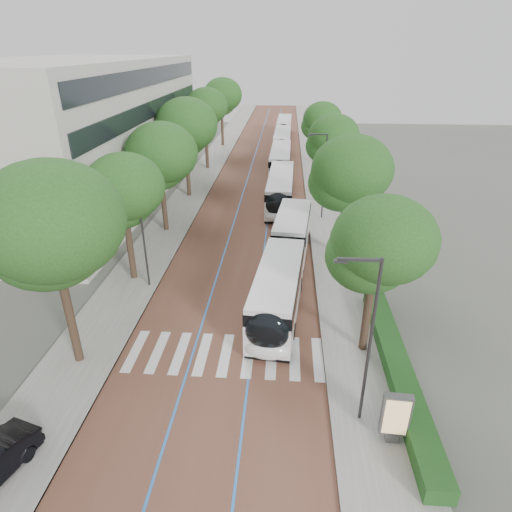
# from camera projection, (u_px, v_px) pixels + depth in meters

# --- Properties ---
(ground) EXTENTS (160.00, 160.00, 0.00)m
(ground) POSITION_uv_depth(u_px,v_px,m) (219.00, 367.00, 22.37)
(ground) COLOR #51544C
(ground) RESTS_ON ground
(road) EXTENTS (11.00, 140.00, 0.02)m
(road) POSITION_uv_depth(u_px,v_px,m) (262.00, 169.00, 58.17)
(road) COLOR brown
(road) RESTS_ON ground
(sidewalk_left) EXTENTS (4.00, 140.00, 0.12)m
(sidewalk_left) POSITION_uv_depth(u_px,v_px,m) (208.00, 168.00, 58.61)
(sidewalk_left) COLOR gray
(sidewalk_left) RESTS_ON ground
(sidewalk_right) EXTENTS (4.00, 140.00, 0.12)m
(sidewalk_right) POSITION_uv_depth(u_px,v_px,m) (318.00, 170.00, 57.68)
(sidewalk_right) COLOR gray
(sidewalk_right) RESTS_ON ground
(kerb_left) EXTENTS (0.20, 140.00, 0.14)m
(kerb_left) POSITION_uv_depth(u_px,v_px,m) (221.00, 168.00, 58.50)
(kerb_left) COLOR gray
(kerb_left) RESTS_ON ground
(kerb_right) EXTENTS (0.20, 140.00, 0.14)m
(kerb_right) POSITION_uv_depth(u_px,v_px,m) (303.00, 170.00, 57.80)
(kerb_right) COLOR gray
(kerb_right) RESTS_ON ground
(zebra_crossing) EXTENTS (10.55, 3.60, 0.01)m
(zebra_crossing) POSITION_uv_depth(u_px,v_px,m) (226.00, 355.00, 23.24)
(zebra_crossing) COLOR silver
(zebra_crossing) RESTS_ON ground
(lane_line_left) EXTENTS (0.12, 126.00, 0.01)m
(lane_line_left) POSITION_uv_depth(u_px,v_px,m) (251.00, 169.00, 58.26)
(lane_line_left) COLOR blue
(lane_line_left) RESTS_ON road
(lane_line_right) EXTENTS (0.12, 126.00, 0.01)m
(lane_line_right) POSITION_uv_depth(u_px,v_px,m) (274.00, 170.00, 58.06)
(lane_line_right) COLOR blue
(lane_line_right) RESTS_ON road
(office_building) EXTENTS (18.11, 40.00, 14.00)m
(office_building) POSITION_uv_depth(u_px,v_px,m) (74.00, 131.00, 45.55)
(office_building) COLOR beige
(office_building) RESTS_ON ground
(hedge) EXTENTS (1.20, 14.00, 0.80)m
(hedge) POSITION_uv_depth(u_px,v_px,m) (397.00, 368.00, 21.58)
(hedge) COLOR #184417
(hedge) RESTS_ON sidewalk_right
(streetlight_near) EXTENTS (1.82, 0.20, 8.00)m
(streetlight_near) POSITION_uv_depth(u_px,v_px,m) (367.00, 331.00, 17.15)
(streetlight_near) COLOR #313234
(streetlight_near) RESTS_ON sidewalk_right
(streetlight_far) EXTENTS (1.82, 0.20, 8.00)m
(streetlight_far) POSITION_uv_depth(u_px,v_px,m) (323.00, 170.00, 39.52)
(streetlight_far) COLOR #313234
(streetlight_far) RESTS_ON sidewalk_right
(lamp_post_left) EXTENTS (0.14, 0.14, 8.00)m
(lamp_post_left) POSITION_uv_depth(u_px,v_px,m) (143.00, 232.00, 28.09)
(lamp_post_left) COLOR #313234
(lamp_post_left) RESTS_ON sidewalk_left
(trees_left) EXTENTS (6.49, 61.34, 10.25)m
(trees_left) POSITION_uv_depth(u_px,v_px,m) (178.00, 137.00, 41.86)
(trees_left) COLOR black
(trees_left) RESTS_ON ground
(trees_right) EXTENTS (5.97, 47.20, 8.97)m
(trees_right) POSITION_uv_depth(u_px,v_px,m) (336.00, 156.00, 38.74)
(trees_right) COLOR black
(trees_right) RESTS_ON ground
(lead_bus) EXTENTS (4.28, 18.55, 3.20)m
(lead_bus) POSITION_uv_depth(u_px,v_px,m) (285.00, 264.00, 29.42)
(lead_bus) COLOR black
(lead_bus) RESTS_ON ground
(bus_queued_0) EXTENTS (2.82, 12.45, 3.20)m
(bus_queued_0) POSITION_uv_depth(u_px,v_px,m) (280.00, 191.00, 44.32)
(bus_queued_0) COLOR silver
(bus_queued_0) RESTS_ON ground
(bus_queued_1) EXTENTS (2.70, 12.43, 3.20)m
(bus_queued_1) POSITION_uv_depth(u_px,v_px,m) (280.00, 162.00, 55.44)
(bus_queued_1) COLOR silver
(bus_queued_1) RESTS_ON ground
(bus_queued_2) EXTENTS (2.71, 12.43, 3.20)m
(bus_queued_2) POSITION_uv_depth(u_px,v_px,m) (282.00, 142.00, 66.74)
(bus_queued_2) COLOR silver
(bus_queued_2) RESTS_ON ground
(bus_queued_3) EXTENTS (2.73, 12.44, 3.20)m
(bus_queued_3) POSITION_uv_depth(u_px,v_px,m) (284.00, 128.00, 78.63)
(bus_queued_3) COLOR silver
(bus_queued_3) RESTS_ON ground
(ad_panel) EXTENTS (1.19, 0.48, 2.44)m
(ad_panel) POSITION_uv_depth(u_px,v_px,m) (395.00, 417.00, 17.58)
(ad_panel) COLOR #59595B
(ad_panel) RESTS_ON sidewalk_right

